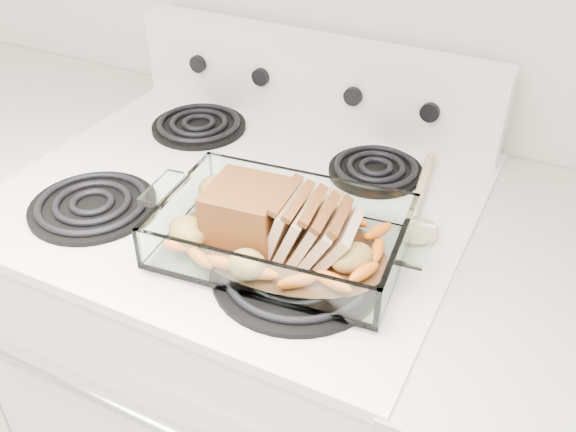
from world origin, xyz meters
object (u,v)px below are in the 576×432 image
at_px(electric_range, 250,366).
at_px(counter_left, 23,279).
at_px(pork_roast, 269,218).
at_px(baking_dish, 282,239).

xyz_separation_m(electric_range, counter_left, (-0.67, -0.00, -0.02)).
bearing_deg(pork_roast, counter_left, 158.08).
height_order(electric_range, pork_roast, electric_range).
distance_m(counter_left, baking_dish, 0.96).
relative_size(counter_left, baking_dish, 2.60).
xyz_separation_m(electric_range, baking_dish, (0.15, -0.12, 0.48)).
height_order(counter_left, pork_roast, pork_roast).
xyz_separation_m(counter_left, pork_roast, (0.79, -0.12, 0.53)).
xyz_separation_m(counter_left, baking_dish, (0.81, -0.12, 0.50)).
height_order(electric_range, counter_left, electric_range).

